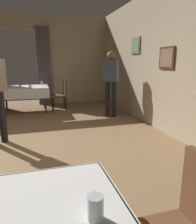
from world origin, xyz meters
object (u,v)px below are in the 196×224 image
dining_table_mid (24,90)px  glass_mid_b (30,86)px  glass_near_c (95,208)px  glass_mid_c (20,86)px  chair_mid_right (61,93)px  person_diner_standing_aside (111,79)px  glass_mid_a (42,83)px

dining_table_mid → glass_mid_b: (0.18, -0.35, 0.13)m
glass_near_c → glass_mid_c: bearing=96.4°
glass_near_c → glass_mid_b: 5.43m
chair_mid_right → glass_near_c: (-0.54, -5.82, 0.29)m
chair_mid_right → glass_mid_c: bearing=-164.4°
chair_mid_right → glass_near_c: size_ratio=7.89×
dining_table_mid → glass_mid_b: 0.41m
person_diner_standing_aside → glass_near_c: bearing=-110.6°
glass_mid_c → person_diner_standing_aside: size_ratio=0.05×
glass_mid_b → person_diner_standing_aside: 2.25m
glass_mid_a → glass_mid_b: (-0.34, -0.63, -0.02)m
dining_table_mid → glass_mid_a: glass_mid_a is taller
glass_near_c → glass_mid_a: size_ratio=1.00×
dining_table_mid → glass_mid_a: 0.61m
glass_near_c → glass_mid_b: glass_near_c is taller
person_diner_standing_aside → glass_mid_c: bearing=157.7°
glass_mid_a → person_diner_standing_aside: (1.72, -1.51, 0.21)m
dining_table_mid → glass_near_c: size_ratio=11.58×
chair_mid_right → person_diner_standing_aside: 1.80m
glass_near_c → glass_mid_c: size_ratio=1.45×
chair_mid_right → glass_mid_c: 1.23m
glass_mid_a → glass_mid_c: size_ratio=1.45×
glass_near_c → glass_mid_a: 6.05m
person_diner_standing_aside → glass_mid_b: bearing=157.0°
glass_mid_b → person_diner_standing_aside: person_diner_standing_aside is taller
chair_mid_right → person_diner_standing_aside: person_diner_standing_aside is taller
glass_mid_a → glass_mid_c: 0.82m
glass_mid_c → dining_table_mid: bearing=72.3°
glass_mid_a → chair_mid_right: bearing=-23.2°
glass_near_c → glass_mid_c: (-0.62, 5.50, -0.02)m
glass_mid_c → person_diner_standing_aside: (2.32, -0.95, 0.23)m
glass_near_c → person_diner_standing_aside: (1.71, 4.55, 0.21)m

